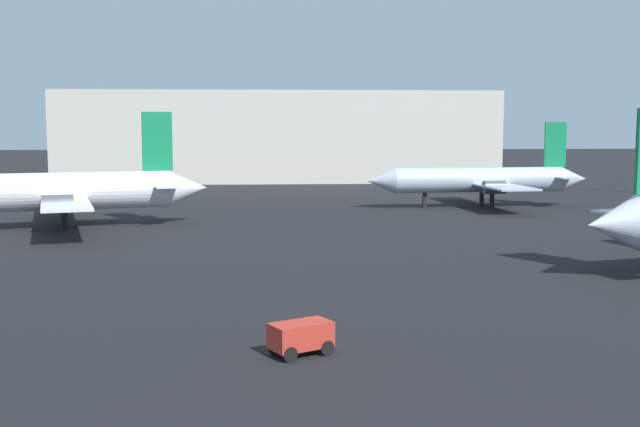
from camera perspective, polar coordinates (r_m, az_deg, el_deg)
airplane_distant at (r=72.68m, az=-18.95°, el=1.53°), size 27.72×25.08×10.35m
airplane_far_left at (r=88.81m, az=11.75°, el=2.43°), size 25.72×19.90×9.54m
baggage_cart at (r=30.97m, az=-1.42°, el=-8.99°), size 2.73×2.28×1.30m
terminal_building at (r=132.56m, az=-3.07°, el=5.67°), size 71.25×21.35×14.74m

